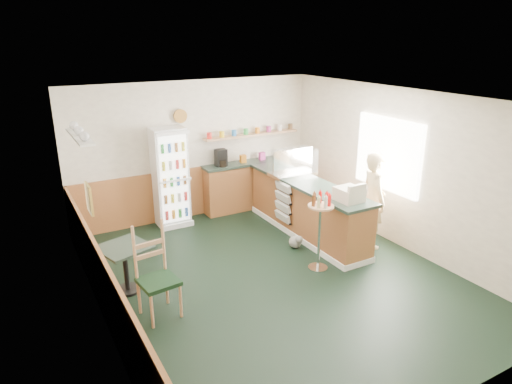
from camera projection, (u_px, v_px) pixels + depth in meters
ground at (274, 277)px, 6.97m from camera, size 6.00×6.00×0.00m
room_envelope at (238, 171)px, 6.96m from camera, size 5.04×6.02×2.72m
service_counter at (307, 211)px, 8.33m from camera, size 0.68×3.01×1.01m
back_counter at (253, 182)px, 9.65m from camera, size 2.24×0.42×1.69m
drinks_fridge at (171, 177)px, 8.62m from camera, size 0.62×0.53×1.89m
display_case at (293, 163)px, 8.47m from camera, size 0.86×0.45×0.49m
cash_register at (349, 194)px, 7.19m from camera, size 0.38×0.40×0.21m
shopkeeper at (373, 200)px, 7.75m from camera, size 0.55×0.65×1.67m
condiment_stand at (320, 221)px, 6.96m from camera, size 0.40×0.40×1.24m
newspaper_rack at (283, 203)px, 8.32m from camera, size 0.09×0.47×0.74m
cafe_table at (125, 260)px, 6.43m from camera, size 0.81×0.81×0.71m
cafe_chair at (155, 268)px, 5.90m from camera, size 0.52×0.52×1.25m
dog_doorstop at (296, 242)px, 7.86m from camera, size 0.22×0.28×0.26m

